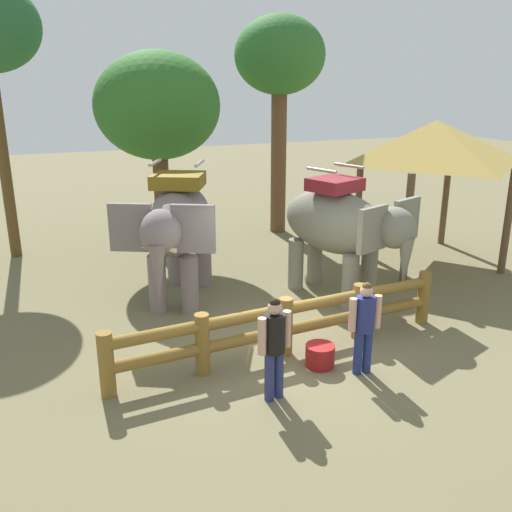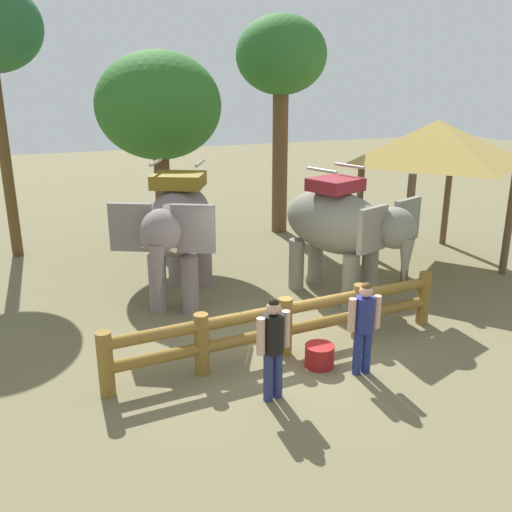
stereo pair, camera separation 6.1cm
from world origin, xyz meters
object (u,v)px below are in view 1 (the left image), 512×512
elephant_center (341,226)px  tourist_man_in_blue (274,342)px  tourist_woman_in_black (365,322)px  tree_far_right (157,107)px  log_fence (286,323)px  tree_far_left (280,61)px  elephant_near_left (178,226)px  thatched_shelter (435,143)px  feed_bucket (320,355)px

elephant_center → tourist_man_in_blue: (-2.98, -3.26, -0.67)m
tourist_woman_in_black → tree_far_right: (-1.52, 7.59, 2.99)m
log_fence → tourist_man_in_blue: bearing=-121.7°
tourist_man_in_blue → tree_far_left: tree_far_left is taller
elephant_near_left → tourist_man_in_blue: size_ratio=2.16×
log_fence → tourist_man_in_blue: tourist_man_in_blue is taller
tourist_woman_in_black → elephant_center: bearing=66.8°
log_fence → elephant_near_left: (-1.08, 3.08, 1.08)m
log_fence → tree_far_right: size_ratio=1.20×
elephant_near_left → elephant_center: elephant_near_left is taller
elephant_near_left → tree_far_right: size_ratio=0.66×
log_fence → tourist_man_in_blue: size_ratio=3.92×
elephant_near_left → thatched_shelter: bearing=2.6°
tree_far_left → elephant_near_left: bearing=-133.8°
tourist_woman_in_black → tree_far_left: 9.87m
elephant_center → tourist_woman_in_black: bearing=-113.2°
elephant_near_left → tourist_man_in_blue: (0.33, -4.30, -0.74)m
elephant_center → tourist_woman_in_black: (-1.33, -3.10, -0.69)m
tree_far_left → tree_far_right: tree_far_left is taller
tourist_man_in_blue → tree_far_right: (0.13, 7.75, 2.96)m
elephant_center → thatched_shelter: 3.92m
thatched_shelter → tree_far_right: (-6.23, 3.14, 0.83)m
tourist_woman_in_black → thatched_shelter: thatched_shelter is taller
elephant_near_left → tree_far_right: bearing=82.5°
tourist_man_in_blue → thatched_shelter: thatched_shelter is taller
elephant_center → feed_bucket: bearing=-125.2°
elephant_near_left → tree_far_left: bearing=46.2°
elephant_near_left → tree_far_right: 4.13m
tree_far_right → elephant_near_left: bearing=-97.5°
elephant_near_left → feed_bucket: elephant_near_left is taller
log_fence → thatched_shelter: size_ratio=1.57×
thatched_shelter → tourist_woman_in_black: bearing=-136.6°
tourist_woman_in_black → tree_far_right: 8.30m
tourist_man_in_blue → tree_far_right: 8.30m
tree_far_left → tree_far_right: bearing=-164.7°
elephant_near_left → tourist_woman_in_black: bearing=-64.5°
tree_far_left → tourist_woman_in_black: bearing=-105.1°
feed_bucket → thatched_shelter: bearing=37.3°
log_fence → tree_far_right: bearing=95.5°
log_fence → feed_bucket: log_fence is taller
log_fence → feed_bucket: (0.36, -0.60, -0.41)m
log_fence → tree_far_right: tree_far_right is taller
elephant_center → feed_bucket: (-1.86, -2.63, -1.42)m
elephant_center → tourist_woman_in_black: size_ratio=2.15×
elephant_near_left → tree_far_left: (4.32, 4.51, 3.38)m
tourist_woman_in_black → thatched_shelter: 6.82m
tourist_woman_in_black → tree_far_right: bearing=101.3°
tree_far_left → thatched_shelter: bearing=-60.6°
tourist_man_in_blue → tree_far_right: tree_far_right is taller
tourist_woman_in_black → feed_bucket: bearing=138.8°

